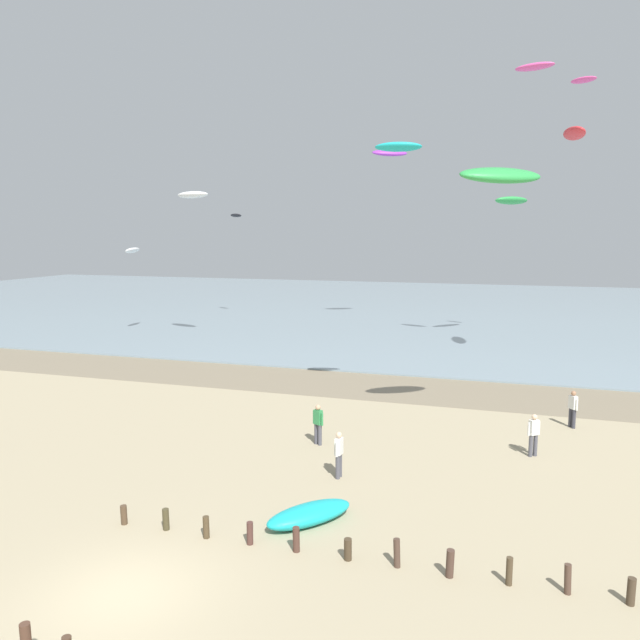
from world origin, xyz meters
The scene contains 19 objects.
ground_plane centered at (0.00, 0.00, 0.00)m, with size 160.00×160.00×0.00m, color tan.
wet_sand_strip centered at (0.00, 21.63, 0.00)m, with size 120.00×6.06×0.01m, color #84755B.
sea centered at (0.00, 59.66, 0.05)m, with size 160.00×70.00×0.10m, color #7F939E.
groyne_near centered at (9.36, 3.20, 0.35)m, with size 22.36×0.36×0.81m.
person_mid_beach centered at (3.13, 8.44, 0.92)m, with size 0.25×0.57×1.71m.
person_by_waterline centered at (1.39, 11.52, 0.92)m, with size 0.51×0.36×1.71m.
person_left_flank centered at (11.73, 17.01, 0.92)m, with size 0.39×0.47×1.71m.
person_trailing_behind centered at (9.90, 12.75, 0.92)m, with size 0.47×0.39×1.71m.
grounded_kite centered at (3.20, 4.85, 0.29)m, with size 2.89×1.04×0.58m, color #19B2B7.
kite_aloft_0 centered at (12.14, 28.44, 14.62)m, with size 3.26×1.04×0.52m, color red.
kite_aloft_1 centered at (8.23, 13.96, 11.00)m, with size 3.54×1.13×0.57m, color green.
kite_aloft_2 centered at (-2.03, 44.60, 16.01)m, with size 3.32×1.06×0.53m, color purple.
kite_aloft_3 centered at (-21.77, 32.94, 7.29)m, with size 2.34×0.75×0.37m, color white.
kite_aloft_4 centered at (-14.80, 30.92, 11.67)m, with size 3.29×1.05×0.53m, color white.
kite_aloft_5 centered at (-17.73, 45.03, 10.52)m, with size 1.86×0.59×0.30m, color black.
kite_aloft_6 centered at (9.82, 31.98, 19.48)m, with size 2.57×0.82×0.41m, color #E54C99.
kite_aloft_7 centered at (3.69, 16.46, 12.61)m, with size 2.13×0.68×0.34m, color #19B2B7.
kite_aloft_8 centered at (8.78, 38.33, 11.24)m, with size 3.31×1.06×0.53m, color green.
kite_aloft_9 centered at (13.20, 35.74, 19.28)m, with size 1.81×0.58×0.29m, color #E54C99.
Camera 1 is at (8.58, -11.56, 8.73)m, focal length 33.90 mm.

